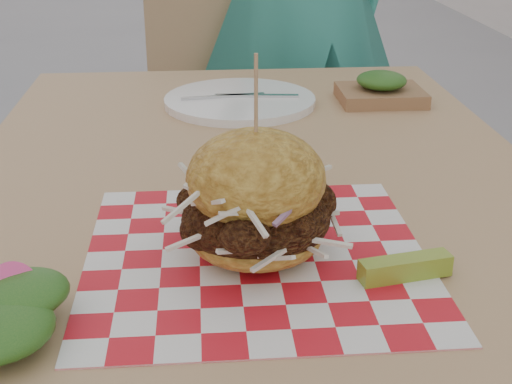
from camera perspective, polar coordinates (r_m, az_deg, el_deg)
The scene contains 7 objects.
patio_table at distance 1.00m, azimuth -0.07°, elevation -2.98°, with size 0.80×1.20×0.75m.
patio_chair at distance 1.91m, azimuth -2.42°, elevation 6.42°, with size 0.43×0.44×0.95m.
paper_liner at distance 0.76m, azimuth -0.00°, elevation -5.10°, with size 0.36×0.36×0.00m, color red.
sandwich at distance 0.74m, azimuth -0.00°, elevation -0.93°, with size 0.19×0.19×0.22m.
pickle_spear at distance 0.73m, azimuth 11.85°, elevation -5.94°, with size 0.10×0.02×0.02m, color olive.
place_setting at distance 1.28m, azimuth -1.30°, elevation 7.31°, with size 0.27×0.27×0.02m.
kraft_tray at distance 1.32m, azimuth 9.97°, elevation 8.07°, with size 0.15×0.12×0.06m.
Camera 1 is at (-0.42, -1.06, 1.12)m, focal length 50.00 mm.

